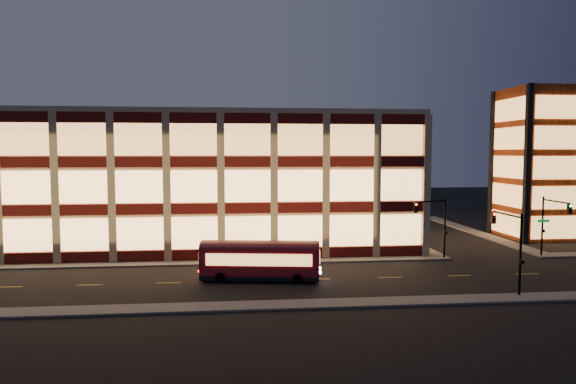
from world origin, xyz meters
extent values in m
plane|color=black|center=(0.00, 0.00, 0.00)|extent=(200.00, 200.00, 0.00)
cube|color=#514F4C|center=(-3.00, 1.00, 0.07)|extent=(54.00, 2.00, 0.15)
cube|color=#514F4C|center=(23.00, 17.00, 0.07)|extent=(2.00, 30.00, 0.15)
cube|color=#514F4C|center=(34.00, 17.00, 0.07)|extent=(2.00, 30.00, 0.15)
cube|color=#514F4C|center=(0.00, -13.00, 0.07)|extent=(100.00, 2.00, 0.15)
cube|color=tan|center=(-3.00, 17.00, 7.00)|extent=(50.00, 30.00, 14.00)
cube|color=tan|center=(-3.00, 17.00, 14.25)|extent=(50.40, 30.40, 0.50)
cube|color=#470C0A|center=(-3.00, 1.88, 0.65)|extent=(50.10, 0.25, 1.00)
cube|color=#FFB56B|center=(-3.00, 1.90, 2.75)|extent=(49.00, 0.20, 3.00)
cube|color=#470C0A|center=(22.12, 17.00, 0.65)|extent=(0.25, 30.10, 1.00)
cube|color=#FFB56B|center=(22.10, 17.00, 2.75)|extent=(0.20, 29.00, 3.00)
cube|color=#470C0A|center=(-3.00, 1.88, 5.05)|extent=(50.10, 0.25, 1.00)
cube|color=#FFB56B|center=(-3.00, 1.90, 7.15)|extent=(49.00, 0.20, 3.00)
cube|color=#470C0A|center=(22.12, 17.00, 5.05)|extent=(0.25, 30.10, 1.00)
cube|color=#FFB56B|center=(22.10, 17.00, 7.15)|extent=(0.20, 29.00, 3.00)
cube|color=#470C0A|center=(-3.00, 1.88, 9.45)|extent=(50.10, 0.25, 1.00)
cube|color=#FFB56B|center=(-3.00, 1.90, 11.55)|extent=(49.00, 0.20, 3.00)
cube|color=#470C0A|center=(22.12, 17.00, 9.45)|extent=(0.25, 30.10, 1.00)
cube|color=#FFB56B|center=(22.10, 17.00, 11.55)|extent=(0.20, 29.00, 3.00)
cube|color=#8C3814|center=(40.00, 12.00, 9.00)|extent=(8.00, 8.00, 18.00)
cube|color=black|center=(36.00, 8.00, 9.00)|extent=(0.60, 0.60, 18.00)
cube|color=black|center=(36.00, 16.00, 9.00)|extent=(0.60, 0.60, 18.00)
cube|color=black|center=(44.00, 16.00, 9.00)|extent=(0.60, 0.60, 18.00)
cube|color=#FBA657|center=(40.00, 7.92, 1.80)|extent=(6.60, 0.16, 2.60)
cube|color=#FBA657|center=(35.92, 12.00, 1.80)|extent=(0.16, 6.60, 2.60)
cube|color=#FBA657|center=(40.00, 7.92, 5.20)|extent=(6.60, 0.16, 2.60)
cube|color=#FBA657|center=(35.92, 12.00, 5.20)|extent=(0.16, 6.60, 2.60)
cube|color=#FBA657|center=(40.00, 7.92, 8.60)|extent=(6.60, 0.16, 2.60)
cube|color=#FBA657|center=(35.92, 12.00, 8.60)|extent=(0.16, 6.60, 2.60)
cube|color=#FBA657|center=(40.00, 7.92, 12.00)|extent=(6.60, 0.16, 2.60)
cube|color=#FBA657|center=(35.92, 12.00, 12.00)|extent=(0.16, 6.60, 2.60)
cube|color=#FBA657|center=(40.00, 7.92, 15.40)|extent=(6.60, 0.16, 2.60)
cube|color=#FBA657|center=(35.92, 12.00, 15.40)|extent=(0.16, 6.60, 2.60)
cylinder|color=black|center=(23.50, 0.80, 3.00)|extent=(0.18, 0.18, 6.00)
cylinder|color=black|center=(21.75, 0.05, 5.70)|extent=(3.56, 1.63, 0.14)
cube|color=black|center=(20.00, -0.70, 5.20)|extent=(0.32, 0.32, 0.95)
sphere|color=#FF0C05|center=(20.00, -0.88, 5.50)|extent=(0.20, 0.20, 0.20)
cube|color=black|center=(23.50, 0.60, 2.60)|extent=(0.25, 0.18, 0.28)
cylinder|color=black|center=(33.50, 0.80, 3.00)|extent=(0.18, 0.18, 6.00)
cylinder|color=black|center=(33.50, -1.20, 5.70)|extent=(0.14, 4.00, 0.14)
cube|color=black|center=(33.50, -3.20, 5.20)|extent=(0.32, 0.32, 0.95)
sphere|color=#0CFF26|center=(33.50, -3.38, 5.50)|extent=(0.20, 0.20, 0.20)
cube|color=black|center=(33.50, 0.60, 2.60)|extent=(0.25, 0.18, 0.28)
cube|color=#0C7226|center=(33.50, 0.65, 3.60)|extent=(1.20, 0.06, 0.28)
cylinder|color=black|center=(23.50, -12.50, 3.00)|extent=(0.18, 0.18, 6.00)
cylinder|color=black|center=(23.50, -10.50, 5.70)|extent=(0.14, 4.00, 0.14)
cube|color=black|center=(23.50, -8.50, 5.20)|extent=(0.32, 0.32, 0.95)
sphere|color=#FF0C05|center=(23.50, -8.68, 5.50)|extent=(0.20, 0.20, 0.20)
cube|color=black|center=(23.50, -12.70, 2.60)|extent=(0.25, 0.18, 0.28)
cube|color=maroon|center=(5.31, -5.76, 1.62)|extent=(9.76, 3.72, 2.19)
cube|color=black|center=(5.31, -5.76, 0.33)|extent=(9.76, 3.72, 0.33)
cylinder|color=black|center=(2.15, -6.35, 0.43)|extent=(0.89, 0.41, 0.86)
cylinder|color=black|center=(2.45, -4.28, 0.43)|extent=(0.89, 0.41, 0.86)
cylinder|color=black|center=(8.17, -7.23, 0.43)|extent=(0.89, 0.41, 0.86)
cylinder|color=black|center=(8.47, -5.16, 0.43)|extent=(0.89, 0.41, 0.86)
cube|color=#FBA657|center=(5.13, -6.96, 1.90)|extent=(8.30, 1.26, 0.95)
cube|color=#FBA657|center=(5.48, -4.55, 1.90)|extent=(8.30, 1.26, 0.95)
camera|label=1|loc=(3.44, -46.63, 10.29)|focal=32.00mm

